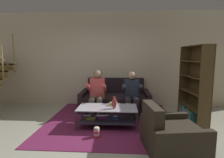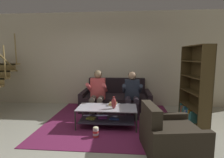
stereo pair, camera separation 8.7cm
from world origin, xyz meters
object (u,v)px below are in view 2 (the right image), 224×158
object	(u,v)px
person_seated_left	(98,91)
vase	(114,103)
couch	(116,100)
armchair	(169,136)
popcorn_tub	(96,132)
person_seated_right	(132,92)
book_stack	(113,104)
coffee_table	(107,113)
bookshelf	(195,93)

from	to	relation	value
person_seated_left	vase	world-z (taller)	person_seated_left
couch	armchair	distance (m)	2.48
vase	popcorn_tub	world-z (taller)	vase
person_seated_right	popcorn_tub	distance (m)	1.56
book_stack	armchair	size ratio (longest dim) A/B	0.20
couch	popcorn_tub	xyz separation A→B (m)	(-0.28, -1.86, -0.18)
vase	armchair	bearing A→B (deg)	-42.00
couch	coffee_table	distance (m)	1.30
vase	popcorn_tub	size ratio (longest dim) A/B	1.23
coffee_table	vase	distance (m)	0.33
popcorn_tub	person_seated_right	bearing A→B (deg)	60.22
armchair	popcorn_tub	size ratio (longest dim) A/B	4.74
person_seated_left	popcorn_tub	xyz separation A→B (m)	(0.17, -1.27, -0.54)
person_seated_right	vase	xyz separation A→B (m)	(-0.41, -0.81, -0.07)
couch	bookshelf	size ratio (longest dim) A/B	1.10
coffee_table	bookshelf	bearing A→B (deg)	12.94
coffee_table	vase	bearing A→B (deg)	-29.73
person_seated_left	bookshelf	distance (m)	2.38
person_seated_left	person_seated_right	size ratio (longest dim) A/B	1.02
coffee_table	vase	world-z (taller)	vase
person_seated_left	bookshelf	size ratio (longest dim) A/B	0.66
book_stack	popcorn_tub	bearing A→B (deg)	-111.73
couch	armchair	world-z (taller)	couch
person_seated_right	armchair	world-z (taller)	person_seated_right
vase	coffee_table	bearing A→B (deg)	150.27
coffee_table	armchair	world-z (taller)	armchair
couch	vase	distance (m)	1.42
vase	popcorn_tub	xyz separation A→B (m)	(-0.32, -0.46, -0.46)
person_seated_right	vase	size ratio (longest dim) A/B	4.44
coffee_table	book_stack	distance (m)	0.26
popcorn_tub	couch	bearing A→B (deg)	81.49
vase	book_stack	world-z (taller)	vase
book_stack	armchair	xyz separation A→B (m)	(1.01, -1.10, -0.21)
person_seated_left	vase	xyz separation A→B (m)	(0.49, -0.81, -0.08)
person_seated_right	armchair	xyz separation A→B (m)	(0.56, -1.68, -0.37)
coffee_table	book_stack	bearing A→B (deg)	47.56
vase	bookshelf	xyz separation A→B (m)	(1.88, 0.56, 0.14)
person_seated_left	bookshelf	xyz separation A→B (m)	(2.37, -0.25, 0.06)
bookshelf	armchair	xyz separation A→B (m)	(-0.91, -1.44, -0.44)
coffee_table	popcorn_tub	world-z (taller)	coffee_table
book_stack	coffee_table	bearing A→B (deg)	-132.44
coffee_table	armchair	distance (m)	1.49
person_seated_right	coffee_table	distance (m)	0.98
couch	bookshelf	bearing A→B (deg)	-23.35
coffee_table	person_seated_right	bearing A→B (deg)	51.12
bookshelf	popcorn_tub	distance (m)	2.50
book_stack	bookshelf	xyz separation A→B (m)	(1.92, 0.33, 0.23)
person_seated_left	person_seated_right	distance (m)	0.90
coffee_table	armchair	xyz separation A→B (m)	(1.13, -0.97, -0.03)
person_seated_left	popcorn_tub	size ratio (longest dim) A/B	5.62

